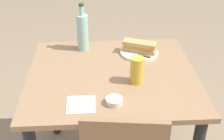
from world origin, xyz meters
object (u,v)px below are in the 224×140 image
object	(u,v)px
plate_near	(139,52)
dining_table	(112,92)
baguette_sandwich_near	(139,47)
knife_near	(139,55)
olive_bowl	(114,101)
beer_glass	(137,70)
water_bottle	(83,32)

from	to	relation	value
plate_near	dining_table	bearing A→B (deg)	50.70
baguette_sandwich_near	knife_near	size ratio (longest dim) A/B	1.36
knife_near	olive_bowl	size ratio (longest dim) A/B	1.92
knife_near	plate_near	bearing A→B (deg)	-100.87
dining_table	baguette_sandwich_near	world-z (taller)	baguette_sandwich_near
plate_near	baguette_sandwich_near	size ratio (longest dim) A/B	1.10
beer_glass	olive_bowl	size ratio (longest dim) A/B	1.75
dining_table	plate_near	world-z (taller)	plate_near
dining_table	beer_glass	distance (m)	0.26
olive_bowl	water_bottle	bearing A→B (deg)	-74.57
water_bottle	beer_glass	xyz separation A→B (m)	(-0.30, 0.41, -0.05)
dining_table	water_bottle	world-z (taller)	water_bottle
dining_table	knife_near	distance (m)	0.29
dining_table	knife_near	bearing A→B (deg)	-135.60
plate_near	olive_bowl	bearing A→B (deg)	69.36
dining_table	beer_glass	size ratio (longest dim) A/B	6.48
plate_near	beer_glass	xyz separation A→B (m)	(0.06, 0.33, 0.07)
dining_table	baguette_sandwich_near	xyz separation A→B (m)	(-0.19, -0.23, 0.18)
baguette_sandwich_near	beer_glass	xyz separation A→B (m)	(0.06, 0.33, 0.03)
baguette_sandwich_near	plate_near	bearing A→B (deg)	0.00
baguette_sandwich_near	beer_glass	world-z (taller)	beer_glass
baguette_sandwich_near	olive_bowl	xyz separation A→B (m)	(0.19, 0.52, -0.03)
dining_table	plate_near	distance (m)	0.33
dining_table	beer_glass	world-z (taller)	beer_glass
olive_bowl	knife_near	bearing A→B (deg)	-111.77
plate_near	baguette_sandwich_near	bearing A→B (deg)	0.00
water_bottle	dining_table	bearing A→B (deg)	118.77
knife_near	olive_bowl	distance (m)	0.49
plate_near	knife_near	world-z (taller)	knife_near
plate_near	water_bottle	xyz separation A→B (m)	(0.36, -0.08, 0.12)
knife_near	water_bottle	bearing A→B (deg)	-21.54
plate_near	beer_glass	distance (m)	0.34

